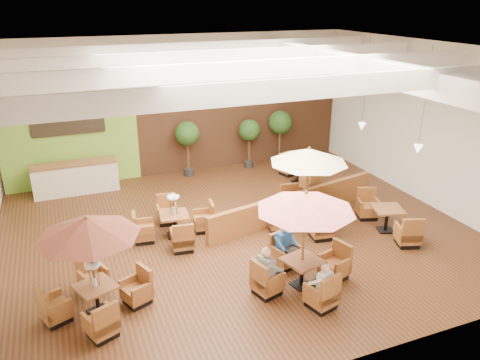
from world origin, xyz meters
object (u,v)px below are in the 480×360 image
service_counter (76,178)px  booth_divider (296,205)px  table_5 (299,174)px  diner_1 (285,242)px  table_4 (386,220)px  diner_2 (268,266)px  diner_0 (323,281)px  topiary_0 (187,136)px  diner_3 (322,216)px  table_3 (174,223)px  topiary_1 (249,132)px  table_0 (90,248)px  table_1 (305,222)px  table_2 (306,170)px  diner_4 (322,216)px  topiary_2 (280,125)px

service_counter → booth_divider: bearing=-37.1°
table_5 → diner_1: size_ratio=3.16×
table_4 → diner_2: 5.13m
table_4 → diner_0: 4.70m
topiary_0 → diner_3: 7.06m
table_3 → topiary_1: topiary_1 is taller
table_0 → topiary_0: size_ratio=1.15×
table_1 → table_2: 3.39m
service_counter → table_2: table_2 is taller
topiary_1 → diner_2: size_ratio=2.44×
table_1 → diner_0: table_1 is taller
topiary_0 → diner_4: (2.23, -6.63, -0.94)m
table_0 → table_3: size_ratio=1.01×
table_5 → diner_2: diner_2 is taller
table_0 → topiary_1: table_0 is taller
table_0 → topiary_1: size_ratio=1.24×
table_3 → diner_4: 4.45m
topiary_0 → diner_1: topiary_0 is taller
table_1 → topiary_0: 8.63m
table_0 → diner_0: size_ratio=3.51×
topiary_1 → diner_1: size_ratio=2.60×
table_1 → table_2: bearing=44.7°
table_0 → diner_1: (4.89, 0.15, -0.93)m
table_1 → table_4: bearing=7.5°
booth_divider → table_3: table_3 is taller
service_counter → diner_2: (3.90, -8.42, 0.20)m
topiary_2 → diner_4: (-1.86, -6.63, -1.00)m
service_counter → diner_0: (4.85, -9.37, 0.15)m
service_counter → diner_3: diner_3 is taller
booth_divider → table_4: table_4 is taller
diner_3 → table_4: bearing=7.5°
topiary_1 → diner_0: bearing=-102.8°
table_3 → topiary_0: 5.34m
topiary_1 → diner_2: (-3.13, -8.62, -0.77)m
table_1 → topiary_1: 8.89m
booth_divider → table_1: 4.08m
table_0 → diner_2: table_0 is taller
diner_0 → diner_4: (1.75, 2.94, 0.00)m
topiary_2 → diner_4: bearing=-105.7°
topiary_0 → topiary_2: size_ratio=0.97×
table_0 → diner_1: bearing=-20.8°
table_1 → diner_2: table_1 is taller
topiary_2 → table_3: bearing=-140.7°
topiary_2 → table_1: bearing=-112.7°
service_counter → table_4: (8.74, -6.76, -0.21)m
table_5 → diner_2: bearing=-141.0°
diner_1 → diner_2: size_ratio=0.94×
table_5 → diner_4: bearing=-126.8°
topiary_2 → diner_3: bearing=-105.7°
topiary_0 → topiary_1: size_ratio=1.08×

